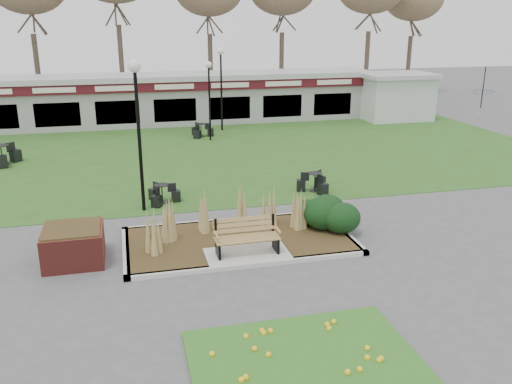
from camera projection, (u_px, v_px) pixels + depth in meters
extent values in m
plane|color=#515154|center=(249.00, 260.00, 14.18)|extent=(100.00, 100.00, 0.00)
cube|color=#2F551B|center=(190.00, 153.00, 25.26)|extent=(34.00, 16.00, 0.02)
cube|color=#25621C|center=(305.00, 362.00, 9.91)|extent=(4.20, 3.00, 0.08)
cube|color=#342A15|center=(239.00, 241.00, 15.27)|extent=(6.22, 3.22, 0.12)
cube|color=#B7B7B2|center=(252.00, 265.00, 13.78)|extent=(6.40, 0.18, 0.12)
cube|color=#B7B7B2|center=(228.00, 221.00, 16.75)|extent=(6.40, 0.18, 0.12)
cube|color=#B7B7B2|center=(126.00, 251.00, 14.56)|extent=(0.18, 3.40, 0.12)
cube|color=#B7B7B2|center=(342.00, 231.00, 15.98)|extent=(0.18, 3.40, 0.12)
cube|color=#B7B7B2|center=(247.00, 256.00, 14.30)|extent=(2.20, 1.20, 0.13)
cone|color=#9E8A4F|center=(169.00, 220.00, 15.01)|extent=(0.36, 0.36, 1.15)
cone|color=#9E8A4F|center=(202.00, 213.00, 15.61)|extent=(0.36, 0.36, 1.15)
cone|color=#9E8A4F|center=(238.00, 207.00, 16.04)|extent=(0.36, 0.36, 1.15)
cone|color=#9E8A4F|center=(269.00, 207.00, 16.06)|extent=(0.36, 0.36, 1.15)
cone|color=#9E8A4F|center=(299.00, 209.00, 15.87)|extent=(0.36, 0.36, 1.15)
cone|color=#9E8A4F|center=(152.00, 233.00, 14.15)|extent=(0.36, 0.36, 1.15)
ellipsoid|color=black|center=(324.00, 213.00, 15.88)|extent=(1.21, 1.10, 0.99)
ellipsoid|color=black|center=(342.00, 218.00, 15.62)|extent=(1.10, 1.00, 0.90)
ellipsoid|color=black|center=(327.00, 209.00, 16.43)|extent=(1.06, 0.96, 0.86)
ellipsoid|color=black|center=(308.00, 212.00, 16.31)|extent=(0.92, 0.84, 0.76)
cube|color=#9E8347|center=(247.00, 238.00, 14.14)|extent=(1.70, 0.57, 0.04)
cube|color=#9E8347|center=(245.00, 224.00, 14.34)|extent=(1.70, 0.13, 0.44)
cube|color=black|center=(218.00, 249.00, 14.03)|extent=(0.06, 0.55, 0.42)
cube|color=black|center=(276.00, 243.00, 14.39)|extent=(0.06, 0.55, 0.42)
cube|color=black|center=(216.00, 228.00, 14.17)|extent=(0.06, 0.06, 0.50)
cube|color=black|center=(273.00, 223.00, 14.52)|extent=(0.06, 0.06, 0.50)
cube|color=#9E8347|center=(216.00, 235.00, 13.88)|extent=(0.05, 0.50, 0.04)
cube|color=#9E8347|center=(278.00, 229.00, 14.26)|extent=(0.05, 0.50, 0.04)
cube|color=maroon|center=(74.00, 246.00, 13.96)|extent=(1.50, 1.50, 0.90)
cube|color=#342A15|center=(72.00, 229.00, 13.81)|extent=(1.40, 1.40, 0.06)
cube|color=#97979A|center=(172.00, 101.00, 32.25)|extent=(24.00, 3.00, 2.60)
cube|color=#490F17|center=(174.00, 86.00, 30.50)|extent=(24.00, 0.18, 0.55)
cube|color=silver|center=(171.00, 77.00, 31.81)|extent=(24.60, 3.40, 0.30)
cube|color=silver|center=(174.00, 87.00, 30.40)|extent=(22.00, 0.02, 0.28)
cube|color=black|center=(175.00, 110.00, 31.01)|extent=(22.00, 0.10, 1.30)
cube|color=silver|center=(395.00, 98.00, 33.49)|extent=(4.00, 3.00, 2.60)
cube|color=silver|center=(397.00, 75.00, 33.06)|extent=(4.40, 3.40, 0.25)
cylinder|color=#47382B|center=(29.00, 70.00, 37.20)|extent=(0.36, 0.36, 5.17)
cylinder|color=#47382B|center=(118.00, 69.00, 38.57)|extent=(0.36, 0.36, 5.17)
cylinder|color=#47382B|center=(202.00, 67.00, 39.93)|extent=(0.36, 0.36, 5.17)
cylinder|color=#47382B|center=(280.00, 65.00, 41.30)|extent=(0.36, 0.36, 5.17)
cylinder|color=#47382B|center=(353.00, 64.00, 42.67)|extent=(0.36, 0.36, 5.17)
cylinder|color=#47382B|center=(421.00, 62.00, 44.04)|extent=(0.36, 0.36, 5.17)
cylinder|color=black|center=(140.00, 144.00, 17.13)|extent=(0.11, 0.11, 4.48)
sphere|color=white|center=(134.00, 66.00, 16.38)|extent=(0.40, 0.40, 0.40)
cylinder|color=black|center=(210.00, 105.00, 27.41)|extent=(0.09, 0.09, 3.68)
sphere|color=white|center=(209.00, 65.00, 26.79)|extent=(0.33, 0.33, 0.33)
cylinder|color=black|center=(221.00, 93.00, 29.80)|extent=(0.10, 0.10, 4.15)
sphere|color=white|center=(221.00, 51.00, 29.11)|extent=(0.37, 0.37, 0.37)
cylinder|color=black|center=(163.00, 202.00, 18.54)|extent=(0.37, 0.37, 0.03)
cylinder|color=black|center=(162.00, 194.00, 18.44)|extent=(0.04, 0.04, 0.61)
cylinder|color=black|center=(162.00, 185.00, 18.35)|extent=(0.51, 0.51, 0.02)
cube|color=black|center=(176.00, 196.00, 18.60)|extent=(0.30, 0.30, 0.39)
cube|color=black|center=(154.00, 194.00, 18.79)|extent=(0.40, 0.40, 0.39)
cube|color=black|center=(157.00, 201.00, 18.05)|extent=(0.39, 0.39, 0.39)
cylinder|color=black|center=(3.00, 164.00, 23.34)|extent=(0.50, 0.50, 0.03)
cylinder|color=black|center=(2.00, 155.00, 23.22)|extent=(0.06, 0.06, 0.82)
cylinder|color=black|center=(0.00, 145.00, 23.09)|extent=(0.68, 0.68, 0.03)
cube|color=black|center=(16.00, 156.00, 23.75)|extent=(0.55, 0.55, 0.52)
cube|color=black|center=(3.00, 162.00, 22.73)|extent=(0.46, 0.46, 0.52)
cylinder|color=black|center=(314.00, 190.00, 19.77)|extent=(0.40, 0.40, 0.03)
cylinder|color=black|center=(315.00, 182.00, 19.68)|extent=(0.05, 0.05, 0.65)
cylinder|color=black|center=(315.00, 173.00, 19.57)|extent=(0.54, 0.54, 0.02)
cube|color=black|center=(320.00, 182.00, 20.12)|extent=(0.44, 0.44, 0.42)
cube|color=black|center=(301.00, 185.00, 19.72)|extent=(0.38, 0.38, 0.42)
cube|color=black|center=(323.00, 189.00, 19.30)|extent=(0.38, 0.38, 0.42)
cylinder|color=black|center=(201.00, 136.00, 28.81)|extent=(0.40, 0.40, 0.03)
cylinder|color=black|center=(201.00, 130.00, 28.71)|extent=(0.05, 0.05, 0.66)
cylinder|color=black|center=(201.00, 124.00, 28.60)|extent=(0.55, 0.55, 0.02)
cube|color=black|center=(211.00, 132.00, 28.84)|extent=(0.32, 0.32, 0.42)
cube|color=black|center=(196.00, 131.00, 29.10)|extent=(0.42, 0.42, 0.42)
cube|color=black|center=(197.00, 134.00, 28.29)|extent=(0.43, 0.43, 0.42)
cylinder|color=black|center=(480.00, 113.00, 29.50)|extent=(0.06, 0.06, 2.20)
imported|color=#2E42A3|center=(481.00, 104.00, 29.35)|extent=(2.05, 2.09, 1.80)
imported|color=black|center=(0.00, 99.00, 36.39)|extent=(5.20, 3.52, 1.62)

